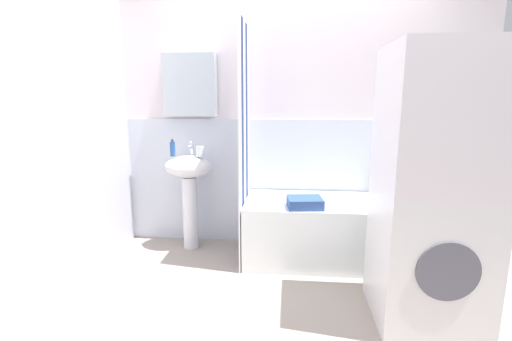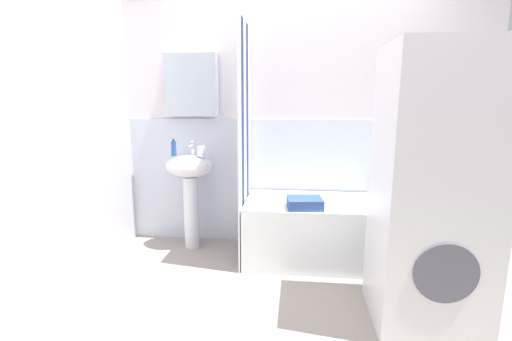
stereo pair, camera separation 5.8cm
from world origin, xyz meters
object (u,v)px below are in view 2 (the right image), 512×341
at_px(towel_folded, 305,203).
at_px(washer_dryer_stack, 432,190).
at_px(soap_dispenser, 174,148).
at_px(lotion_bottle, 375,186).
at_px(sink, 190,181).
at_px(conditioner_bottle, 385,186).
at_px(toothbrush_cup, 201,151).
at_px(body_wash_bottle, 398,185).
at_px(bathtub, 329,231).

distance_m(towel_folded, washer_dryer_stack, 1.00).
bearing_deg(soap_dispenser, lotion_bottle, 4.99).
height_order(sink, conditioner_bottle, sink).
height_order(toothbrush_cup, body_wash_bottle, toothbrush_cup).
height_order(lotion_bottle, towel_folded, lotion_bottle).
bearing_deg(bathtub, sink, 173.22).
height_order(toothbrush_cup, washer_dryer_stack, washer_dryer_stack).
bearing_deg(lotion_bottle, bathtub, -146.35).
relative_size(bathtub, lotion_bottle, 9.01).
height_order(body_wash_bottle, washer_dryer_stack, washer_dryer_stack).
distance_m(toothbrush_cup, washer_dryer_stack, 1.92).
xyz_separation_m(toothbrush_cup, towel_folded, (0.93, -0.34, -0.35)).
height_order(sink, towel_folded, sink).
height_order(bathtub, washer_dryer_stack, washer_dryer_stack).
height_order(soap_dispenser, washer_dryer_stack, washer_dryer_stack).
bearing_deg(bathtub, toothbrush_cup, 173.43).
distance_m(conditioner_bottle, washer_dryer_stack, 1.10).
bearing_deg(toothbrush_cup, conditioner_bottle, 4.59).
distance_m(sink, towel_folded, 1.11).
distance_m(sink, toothbrush_cup, 0.30).
bearing_deg(washer_dryer_stack, towel_folded, 140.53).
relative_size(body_wash_bottle, conditioner_bottle, 1.15).
bearing_deg(sink, soap_dispenser, -167.57).
bearing_deg(towel_folded, body_wash_bottle, 30.24).
bearing_deg(toothbrush_cup, body_wash_bottle, 4.89).
height_order(bathtub, lotion_bottle, lotion_bottle).
xyz_separation_m(sink, soap_dispenser, (-0.13, -0.03, 0.30)).
xyz_separation_m(bathtub, washer_dryer_stack, (0.52, -0.81, 0.58)).
height_order(soap_dispenser, conditioner_bottle, soap_dispenser).
distance_m(soap_dispenser, conditioner_bottle, 1.93).
bearing_deg(lotion_bottle, body_wash_bottle, 0.97).
bearing_deg(sink, bathtub, -6.78).
bearing_deg(toothbrush_cup, washer_dryer_stack, -29.59).
xyz_separation_m(sink, bathtub, (1.27, -0.15, -0.38)).
xyz_separation_m(body_wash_bottle, conditioner_bottle, (-0.12, -0.02, -0.01)).
distance_m(soap_dispenser, washer_dryer_stack, 2.13).
relative_size(soap_dispenser, conditioner_bottle, 0.87).
bearing_deg(body_wash_bottle, bathtub, -155.38).
bearing_deg(towel_folded, lotion_bottle, 37.15).
bearing_deg(lotion_bottle, washer_dryer_stack, -85.02).
height_order(sink, body_wash_bottle, sink).
distance_m(toothbrush_cup, body_wash_bottle, 1.80).
distance_m(body_wash_bottle, conditioner_bottle, 0.12).
bearing_deg(washer_dryer_stack, soap_dispenser, 153.97).
xyz_separation_m(bathtub, towel_folded, (-0.22, -0.21, 0.31)).
xyz_separation_m(soap_dispenser, body_wash_bottle, (2.02, 0.16, -0.32)).
distance_m(sink, lotion_bottle, 1.69).
distance_m(conditioner_bottle, lotion_bottle, 0.08).
distance_m(toothbrush_cup, towel_folded, 1.05).
distance_m(body_wash_bottle, washer_dryer_stack, 1.13).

